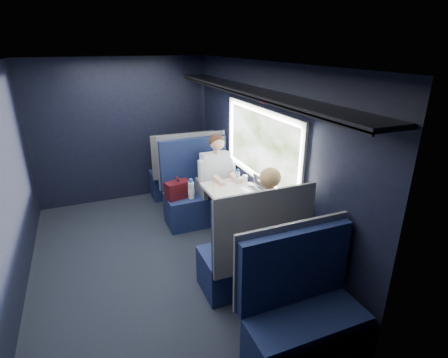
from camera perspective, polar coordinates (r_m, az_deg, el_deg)
name	(u,v)px	position (r m, az deg, el deg)	size (l,w,h in m)	color
ground	(156,262)	(4.45, -11.09, -13.18)	(2.80, 4.20, 0.01)	black
room_shell	(148,144)	(3.82, -12.31, 5.55)	(3.00, 4.40, 2.40)	black
table	(234,199)	(4.38, 1.61, -3.25)	(0.62, 1.00, 0.74)	#54565E
seat_bay_near	(197,193)	(5.16, -4.35, -2.32)	(1.04, 0.62, 1.26)	#0C1436
seat_bay_far	(251,256)	(3.74, 4.50, -12.35)	(1.04, 0.62, 1.26)	#0C1436
seat_row_front	(181,173)	(5.99, -6.99, 0.90)	(1.04, 0.51, 1.16)	#0C1436
seat_row_back	(302,315)	(3.13, 12.59, -20.89)	(1.04, 0.51, 1.16)	#0C1436
man	(218,176)	(4.98, -0.93, 0.54)	(0.53, 0.56, 1.32)	black
woman	(266,218)	(3.81, 6.88, -6.28)	(0.53, 0.56, 1.32)	black
papers	(238,194)	(4.31, 2.23, -2.53)	(0.54, 0.78, 0.01)	white
laptop	(256,186)	(4.41, 5.25, -1.21)	(0.24, 0.31, 0.22)	silver
bottle_small	(238,178)	(4.60, 2.24, 0.24)	(0.06, 0.06, 0.21)	silver
cup	(245,178)	(4.70, 3.44, 0.09)	(0.07, 0.07, 0.09)	white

